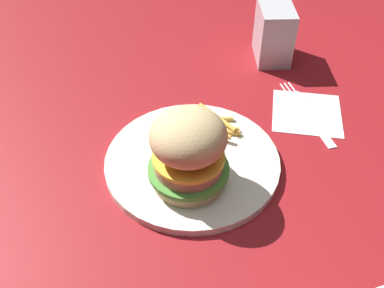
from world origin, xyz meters
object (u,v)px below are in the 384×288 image
Objects in this scene: napkin_dispenser at (274,33)px; napkin at (307,113)px; fries_pile at (211,127)px; fork at (307,111)px; sandwich at (188,151)px; plate at (192,162)px.

napkin is at bearing -169.58° from napkin_dispenser.
fork is at bearing -149.57° from fries_pile.
sandwich is at bearing 50.55° from fork.
fries_pile is (-0.02, -0.07, 0.01)m from plate.
plate is at bearing -85.70° from sandwich.
plate is at bearing 76.83° from fries_pile.
napkin is (-0.15, -0.08, -0.02)m from fries_pile.
plate is at bearing 150.58° from napkin_dispenser.
napkin_dispenser reaches higher than fries_pile.
napkin_dispenser is (0.07, -0.16, 0.05)m from napkin.
fork is (0.00, -0.00, 0.00)m from napkin.
fork is (-0.16, -0.19, -0.06)m from sandwich.
sandwich is at bearing 83.20° from fries_pile.
fork is at bearing -136.57° from plate.
napkin is at bearing -136.96° from plate.
napkin is at bearing 116.48° from fork.
fries_pile is at bearing 29.89° from napkin.
napkin_dispenser reaches higher than fork.
plate reaches higher than napkin.
napkin_dispenser reaches higher than plate.
napkin is 0.18m from napkin_dispenser.
napkin_dispenser is at bearing -66.92° from fork.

